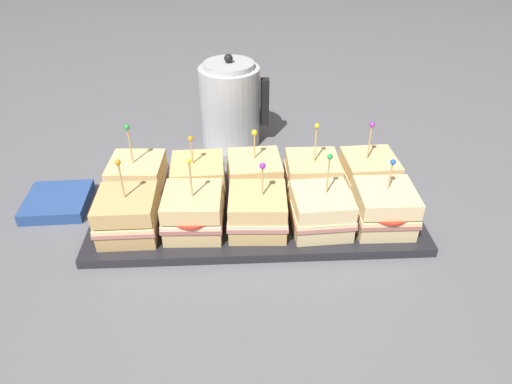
{
  "coord_description": "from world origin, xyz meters",
  "views": [
    {
      "loc": [
        -0.03,
        -0.71,
        0.56
      ],
      "look_at": [
        0.0,
        0.0,
        0.06
      ],
      "focal_mm": 32.0,
      "sensor_mm": 36.0,
      "label": 1
    }
  ],
  "objects_px": {
    "sandwich_front_right": "(321,211)",
    "napkin_stack": "(58,202)",
    "serving_platter": "(256,213)",
    "sandwich_front_center": "(258,211)",
    "sandwich_back_center": "(255,176)",
    "sandwich_back_far_right": "(368,173)",
    "sandwich_front_left": "(193,212)",
    "sandwich_front_far_left": "(128,215)",
    "sandwich_back_far_left": "(138,179)",
    "kettle_steel": "(231,105)",
    "sandwich_back_left": "(198,178)",
    "sandwich_back_right": "(312,175)",
    "sandwich_front_far_right": "(384,208)"
  },
  "relations": [
    {
      "from": "napkin_stack",
      "to": "sandwich_front_right",
      "type": "bearing_deg",
      "value": -12.32
    },
    {
      "from": "sandwich_back_left",
      "to": "sandwich_back_center",
      "type": "relative_size",
      "value": 0.96
    },
    {
      "from": "sandwich_front_center",
      "to": "sandwich_back_right",
      "type": "bearing_deg",
      "value": 45.03
    },
    {
      "from": "sandwich_back_far_left",
      "to": "sandwich_front_right",
      "type": "bearing_deg",
      "value": -19.16
    },
    {
      "from": "serving_platter",
      "to": "sandwich_front_left",
      "type": "xyz_separation_m",
      "value": [
        -0.12,
        -0.06,
        0.05
      ]
    },
    {
      "from": "sandwich_front_far_left",
      "to": "napkin_stack",
      "type": "xyz_separation_m",
      "value": [
        -0.17,
        0.11,
        -0.05
      ]
    },
    {
      "from": "sandwich_back_left",
      "to": "sandwich_back_far_right",
      "type": "distance_m",
      "value": 0.35
    },
    {
      "from": "sandwich_back_far_left",
      "to": "sandwich_back_left",
      "type": "distance_m",
      "value": 0.12
    },
    {
      "from": "serving_platter",
      "to": "sandwich_back_left",
      "type": "relative_size",
      "value": 4.65
    },
    {
      "from": "serving_platter",
      "to": "kettle_steel",
      "type": "distance_m",
      "value": 0.33
    },
    {
      "from": "sandwich_back_center",
      "to": "sandwich_back_right",
      "type": "relative_size",
      "value": 0.9
    },
    {
      "from": "sandwich_front_left",
      "to": "sandwich_back_right",
      "type": "relative_size",
      "value": 0.99
    },
    {
      "from": "sandwich_front_left",
      "to": "sandwich_back_far_right",
      "type": "relative_size",
      "value": 0.99
    },
    {
      "from": "sandwich_back_right",
      "to": "sandwich_front_left",
      "type": "bearing_deg",
      "value": -153.7
    },
    {
      "from": "sandwich_front_left",
      "to": "sandwich_back_left",
      "type": "relative_size",
      "value": 1.14
    },
    {
      "from": "sandwich_front_far_right",
      "to": "sandwich_back_right",
      "type": "xyz_separation_m",
      "value": [
        -0.11,
        0.12,
        -0.0
      ]
    },
    {
      "from": "sandwich_back_far_left",
      "to": "napkin_stack",
      "type": "relative_size",
      "value": 1.27
    },
    {
      "from": "sandwich_back_center",
      "to": "sandwich_back_far_right",
      "type": "distance_m",
      "value": 0.23
    },
    {
      "from": "sandwich_front_center",
      "to": "sandwich_back_far_left",
      "type": "distance_m",
      "value": 0.26
    },
    {
      "from": "sandwich_front_far_left",
      "to": "napkin_stack",
      "type": "bearing_deg",
      "value": 146.49
    },
    {
      "from": "sandwich_front_far_left",
      "to": "sandwich_back_center",
      "type": "xyz_separation_m",
      "value": [
        0.23,
        0.12,
        0.0
      ]
    },
    {
      "from": "sandwich_front_left",
      "to": "sandwich_back_far_left",
      "type": "distance_m",
      "value": 0.17
    },
    {
      "from": "sandwich_front_center",
      "to": "sandwich_front_far_left",
      "type": "bearing_deg",
      "value": -179.34
    },
    {
      "from": "sandwich_front_left",
      "to": "sandwich_front_center",
      "type": "bearing_deg",
      "value": -0.42
    },
    {
      "from": "serving_platter",
      "to": "napkin_stack",
      "type": "relative_size",
      "value": 4.98
    },
    {
      "from": "serving_platter",
      "to": "sandwich_back_center",
      "type": "bearing_deg",
      "value": 89.13
    },
    {
      "from": "sandwich_back_far_left",
      "to": "sandwich_back_center",
      "type": "distance_m",
      "value": 0.23
    },
    {
      "from": "sandwich_back_far_right",
      "to": "kettle_steel",
      "type": "height_order",
      "value": "kettle_steel"
    },
    {
      "from": "sandwich_front_center",
      "to": "napkin_stack",
      "type": "relative_size",
      "value": 1.11
    },
    {
      "from": "serving_platter",
      "to": "sandwich_back_far_left",
      "type": "bearing_deg",
      "value": 165.37
    },
    {
      "from": "kettle_steel",
      "to": "sandwich_front_far_left",
      "type": "bearing_deg",
      "value": -116.42
    },
    {
      "from": "sandwich_front_left",
      "to": "kettle_steel",
      "type": "bearing_deg",
      "value": 79.43
    },
    {
      "from": "sandwich_front_right",
      "to": "sandwich_back_far_right",
      "type": "height_order",
      "value": "sandwich_back_far_right"
    },
    {
      "from": "sandwich_front_right",
      "to": "sandwich_back_right",
      "type": "distance_m",
      "value": 0.12
    },
    {
      "from": "kettle_steel",
      "to": "napkin_stack",
      "type": "distance_m",
      "value": 0.45
    },
    {
      "from": "sandwich_back_center",
      "to": "sandwich_back_right",
      "type": "xyz_separation_m",
      "value": [
        0.12,
        0.0,
        -0.0
      ]
    },
    {
      "from": "serving_platter",
      "to": "sandwich_back_far_right",
      "type": "xyz_separation_m",
      "value": [
        0.23,
        0.06,
        0.05
      ]
    },
    {
      "from": "serving_platter",
      "to": "sandwich_front_center",
      "type": "relative_size",
      "value": 4.5
    },
    {
      "from": "sandwich_back_center",
      "to": "sandwich_back_right",
      "type": "distance_m",
      "value": 0.12
    },
    {
      "from": "sandwich_front_far_left",
      "to": "sandwich_front_right",
      "type": "relative_size",
      "value": 1.0
    },
    {
      "from": "sandwich_back_far_right",
      "to": "napkin_stack",
      "type": "xyz_separation_m",
      "value": [
        -0.64,
        -0.01,
        -0.04
      ]
    },
    {
      "from": "sandwich_back_center",
      "to": "sandwich_back_far_right",
      "type": "bearing_deg",
      "value": 0.48
    },
    {
      "from": "sandwich_front_left",
      "to": "kettle_steel",
      "type": "relative_size",
      "value": 0.69
    },
    {
      "from": "sandwich_back_far_left",
      "to": "kettle_steel",
      "type": "relative_size",
      "value": 0.72
    },
    {
      "from": "sandwich_front_right",
      "to": "napkin_stack",
      "type": "relative_size",
      "value": 1.22
    },
    {
      "from": "sandwich_back_far_left",
      "to": "napkin_stack",
      "type": "xyz_separation_m",
      "value": [
        -0.17,
        -0.01,
        -0.05
      ]
    },
    {
      "from": "sandwich_front_far_left",
      "to": "sandwich_front_far_right",
      "type": "distance_m",
      "value": 0.46
    },
    {
      "from": "sandwich_back_far_left",
      "to": "sandwich_front_center",
      "type": "bearing_deg",
      "value": -26.63
    },
    {
      "from": "sandwich_back_far_right",
      "to": "sandwich_back_far_left",
      "type": "bearing_deg",
      "value": 179.93
    },
    {
      "from": "sandwich_back_far_right",
      "to": "napkin_stack",
      "type": "bearing_deg",
      "value": -179.28
    }
  ]
}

